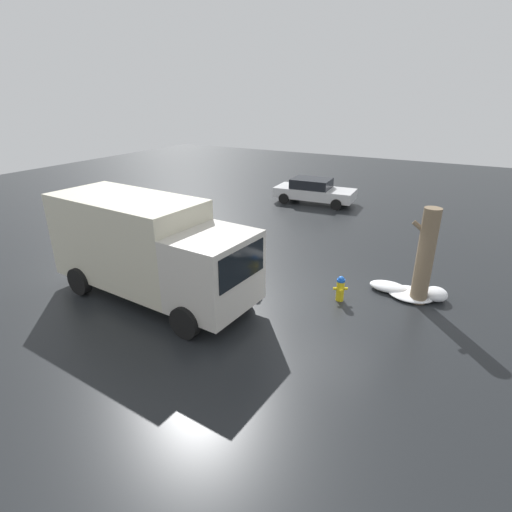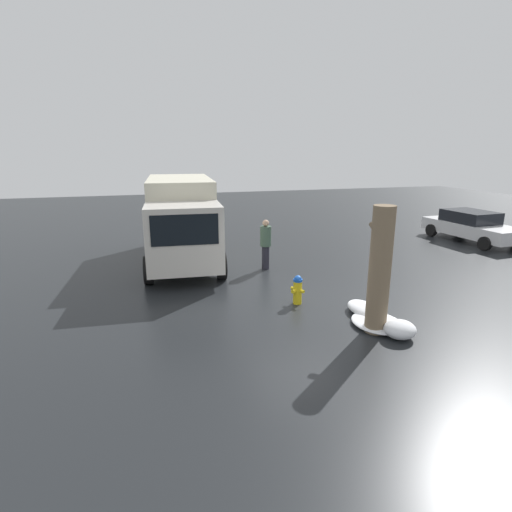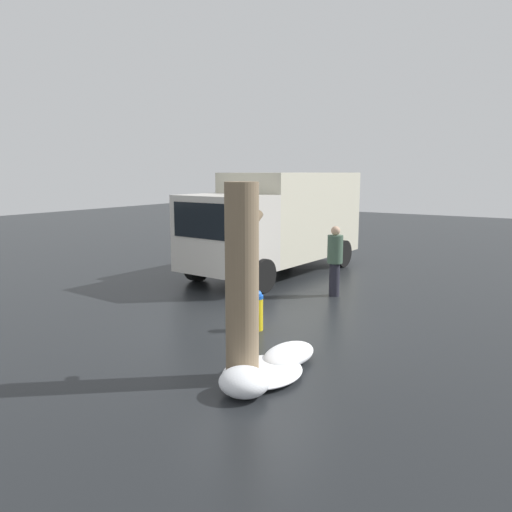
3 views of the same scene
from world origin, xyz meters
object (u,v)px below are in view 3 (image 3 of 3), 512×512
object	(u,v)px
delivery_truck	(279,219)
fire_hydrant	(257,310)
pedestrian	(335,258)
tree_trunk	(242,283)

from	to	relation	value
delivery_truck	fire_hydrant	bearing A→B (deg)	119.91
fire_hydrant	delivery_truck	world-z (taller)	delivery_truck
fire_hydrant	pedestrian	bearing A→B (deg)	-120.75
fire_hydrant	pedestrian	distance (m)	3.50
fire_hydrant	delivery_truck	size ratio (longest dim) A/B	0.12
tree_trunk	delivery_truck	size ratio (longest dim) A/B	0.43
fire_hydrant	tree_trunk	bearing A→B (deg)	89.25
pedestrian	delivery_truck	bearing A→B (deg)	178.17
tree_trunk	fire_hydrant	bearing A→B (deg)	27.62
fire_hydrant	pedestrian	world-z (taller)	pedestrian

